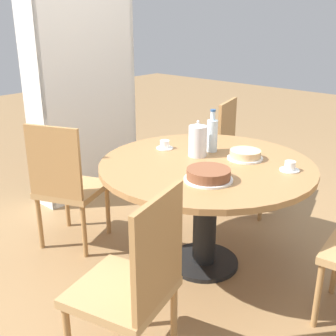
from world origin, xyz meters
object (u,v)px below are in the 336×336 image
Objects in this scene: bookshelf at (84,95)px; cup_a at (165,145)px; water_bottle at (212,134)px; cup_b at (290,167)px; chair_d at (134,284)px; cake_second at (245,155)px; coffee_pot at (198,140)px; cake_main at (208,175)px; chair_b at (240,155)px; chair_c at (67,184)px.

bookshelf is 16.56× the size of cup_a.
cup_a is (-0.17, 0.28, -0.09)m from water_bottle.
cup_b is (0.17, -0.85, 0.00)m from cup_a.
bookshelf is 1.25m from cup_a.
chair_d is 1.21m from cake_second.
coffee_pot reaches higher than chair_d.
cake_main is 0.64m from cup_a.
chair_d reaches higher than cake_main.
cake_second is at bearing -87.58° from water_bottle.
chair_b is 1.00× the size of chair_d.
chair_c is 1.00× the size of chair_d.
water_bottle is 1.26× the size of cake_second.
coffee_pot is 1.05× the size of cake_second.
chair_d is 1.16m from coffee_pot.
coffee_pot is 2.05× the size of cup_a.
chair_b is at bearing 47.56° from cup_b.
chair_d is 1.24m from cup_a.
cake_second is 0.31m from cup_b.
coffee_pot is at bearing 120.05° from cake_second.
cake_main is (0.21, -1.07, 0.28)m from chair_c.
chair_c is 3.37× the size of cake_main.
coffee_pot is at bearing 81.08° from bookshelf.
cake_main is (-0.53, -1.79, -0.16)m from bookshelf.
chair_d is at bearing 172.95° from cup_b.
coffee_pot is (-0.86, -0.20, 0.36)m from chair_b.
water_bottle is (-0.72, -0.21, 0.37)m from chair_b.
cake_main is (-1.16, -0.52, 0.28)m from chair_b.
cup_b is at bearing -89.75° from water_bottle.
chair_b is 3.37× the size of cake_main.
chair_d reaches higher than cup_b.
chair_b and chair_d have the same top height.
cake_second and cup_a have the same top height.
coffee_pot is at bearing -168.58° from chair_c.
cake_main is at bearing -133.81° from coffee_pot.
cake_main reaches higher than cake_second.
coffee_pot is 0.60m from cup_b.
cup_a is at bearing 64.59° from cake_main.
chair_c is at bearing 43.96° from bookshelf.
cup_a is at bearing 160.38° from chair_b.
chair_b is at bearing 33.61° from cake_second.
bookshelf reaches higher than cup_b.
cake_main is at bearing 168.54° from chair_c.
water_bottle is 2.46× the size of cup_b.
chair_b is 1.10m from cup_b.
bookshelf reaches higher than water_bottle.
chair_d is at bearing 57.04° from bookshelf.
cup_b is at bearing -75.86° from coffee_pot.
cup_b is at bearing 87.63° from bookshelf.
water_bottle reaches higher than cake_main.
water_bottle is at bearing 92.42° from cake_second.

